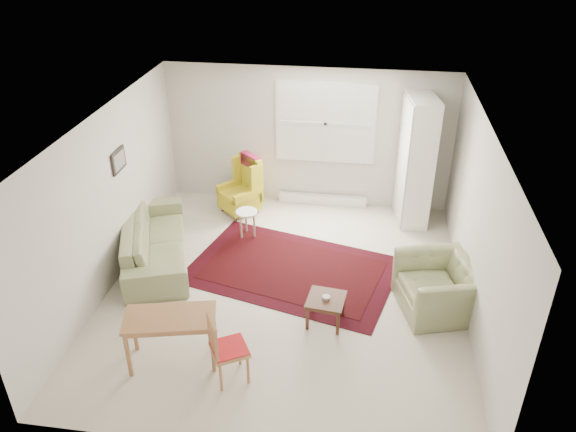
# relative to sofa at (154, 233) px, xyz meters

# --- Properties ---
(room) EXTENTS (5.04, 5.54, 2.51)m
(room) POSITION_rel_sofa_xyz_m (2.12, -0.30, 0.79)
(room) COLOR beige
(room) RESTS_ON ground
(rug) EXTENTS (3.40, 2.63, 0.03)m
(rug) POSITION_rel_sofa_xyz_m (2.14, -0.02, -0.45)
(rug) COLOR black
(rug) RESTS_ON ground
(sofa) EXTENTS (1.63, 2.48, 0.93)m
(sofa) POSITION_rel_sofa_xyz_m (0.00, 0.00, 0.00)
(sofa) COLOR #80885A
(sofa) RESTS_ON ground
(armchair) EXTENTS (1.22, 1.31, 0.84)m
(armchair) POSITION_rel_sofa_xyz_m (4.20, -0.62, -0.04)
(armchair) COLOR #80885A
(armchair) RESTS_ON ground
(wingback_chair) EXTENTS (0.88, 0.88, 1.05)m
(wingback_chair) POSITION_rel_sofa_xyz_m (0.96, 1.65, 0.06)
(wingback_chair) COLOR gold
(wingback_chair) RESTS_ON ground
(coffee_table) EXTENTS (0.53, 0.53, 0.39)m
(coffee_table) POSITION_rel_sofa_xyz_m (2.74, -1.13, -0.27)
(coffee_table) COLOR #422214
(coffee_table) RESTS_ON ground
(stool) EXTENTS (0.41, 0.41, 0.47)m
(stool) POSITION_rel_sofa_xyz_m (1.26, 0.87, -0.23)
(stool) COLOR white
(stool) RESTS_ON ground
(cabinet) EXTENTS (0.59, 0.94, 2.20)m
(cabinet) POSITION_rel_sofa_xyz_m (3.95, 1.84, 0.64)
(cabinet) COLOR white
(cabinet) RESTS_ON ground
(desk) EXTENTS (1.15, 0.75, 0.67)m
(desk) POSITION_rel_sofa_xyz_m (0.98, -2.10, -0.13)
(desk) COLOR #9F6A40
(desk) RESTS_ON ground
(desk_chair) EXTENTS (0.54, 0.54, 0.91)m
(desk_chair) POSITION_rel_sofa_xyz_m (1.72, -2.27, -0.01)
(desk_chair) COLOR #9F6A40
(desk_chair) RESTS_ON ground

